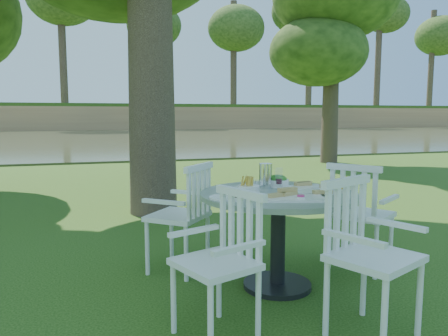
{
  "coord_description": "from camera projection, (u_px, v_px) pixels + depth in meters",
  "views": [
    {
      "loc": [
        -1.39,
        -4.25,
        1.42
      ],
      "look_at": [
        0.0,
        0.2,
        0.85
      ],
      "focal_mm": 35.0,
      "sensor_mm": 36.0,
      "label": 1
    }
  ],
  "objects": [
    {
      "name": "chair_nw",
      "position": [
        188.0,
        209.0,
        3.91
      ],
      "size": [
        0.68,
        0.68,
        0.98
      ],
      "rotation": [
        0.0,
        0.0,
        -2.27
      ],
      "color": "white",
      "rests_on": "ground"
    },
    {
      "name": "chair_sw",
      "position": [
        227.0,
        251.0,
        2.8
      ],
      "size": [
        0.58,
        0.6,
        0.93
      ],
      "rotation": [
        0.0,
        0.0,
        -1.22
      ],
      "color": "white",
      "rests_on": "ground"
    },
    {
      "name": "tableware",
      "position": [
        273.0,
        187.0,
        3.57
      ],
      "size": [
        1.15,
        0.85,
        0.21
      ],
      "color": "white",
      "rests_on": "table"
    },
    {
      "name": "river",
      "position": [
        112.0,
        139.0,
        26.41
      ],
      "size": [
        100.0,
        28.0,
        0.12
      ],
      "primitive_type": "cube",
      "color": "#353A22",
      "rests_on": "ground"
    },
    {
      "name": "ground",
      "position": [
        230.0,
        250.0,
        4.61
      ],
      "size": [
        140.0,
        140.0,
        0.0
      ],
      "primitive_type": "plane",
      "color": "#1B3B0C",
      "rests_on": "ground"
    },
    {
      "name": "table",
      "position": [
        278.0,
        214.0,
        3.54
      ],
      "size": [
        1.27,
        1.27,
        0.8
      ],
      "color": "black",
      "rests_on": "ground"
    },
    {
      "name": "far_bank",
      "position": [
        103.0,
        55.0,
        42.79
      ],
      "size": [
        100.0,
        18.0,
        15.2
      ],
      "color": "#AA7A4F",
      "rests_on": "ground"
    },
    {
      "name": "chair_ne",
      "position": [
        357.0,
        209.0,
        3.94
      ],
      "size": [
        0.66,
        0.67,
        0.98
      ],
      "rotation": [
        0.0,
        0.0,
        -4.12
      ],
      "color": "white",
      "rests_on": "ground"
    },
    {
      "name": "chair_se",
      "position": [
        361.0,
        244.0,
        2.82
      ],
      "size": [
        0.66,
        0.64,
        1.0
      ],
      "rotation": [
        0.0,
        0.0,
        0.42
      ],
      "color": "white",
      "rests_on": "ground"
    }
  ]
}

